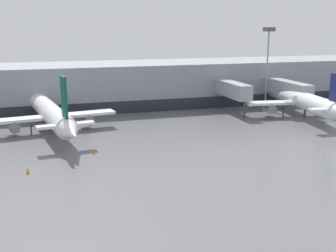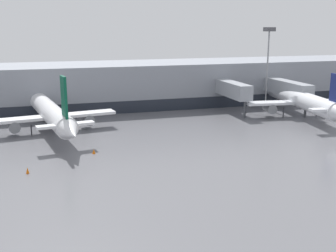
{
  "view_description": "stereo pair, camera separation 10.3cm",
  "coord_description": "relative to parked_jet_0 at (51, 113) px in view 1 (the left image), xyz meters",
  "views": [
    {
      "loc": [
        -32.64,
        -24.96,
        16.65
      ],
      "look_at": [
        -16.11,
        29.51,
        3.0
      ],
      "focal_mm": 45.0,
      "sensor_mm": 36.0,
      "label": 1
    },
    {
      "loc": [
        -32.54,
        -24.99,
        16.65
      ],
      "look_at": [
        -16.11,
        29.51,
        3.0
      ],
      "focal_mm": 45.0,
      "sensor_mm": 36.0,
      "label": 2
    }
  ],
  "objects": [
    {
      "name": "parked_jet_0",
      "position": [
        0.0,
        0.0,
        0.0
      ],
      "size": [
        20.69,
        32.37,
        10.11
      ],
      "rotation": [
        0.0,
        0.0,
        1.72
      ],
      "color": "white",
      "rests_on": "ground_plane"
    },
    {
      "name": "apron_light_mast_0",
      "position": [
        42.26,
        7.38,
        9.96
      ],
      "size": [
        1.8,
        1.8,
        16.29
      ],
      "color": "gray",
      "rests_on": "ground_plane"
    },
    {
      "name": "parked_jet_1",
      "position": [
        44.71,
        -0.65,
        0.15
      ],
      "size": [
        20.75,
        35.18,
        9.28
      ],
      "rotation": [
        0.0,
        0.0,
        1.44
      ],
      "color": "silver",
      "rests_on": "ground_plane"
    },
    {
      "name": "terminal_building",
      "position": [
        31.67,
        19.13,
        1.42
      ],
      "size": [
        160.0,
        30.14,
        9.0
      ],
      "color": "gray",
      "rests_on": "ground_plane"
    },
    {
      "name": "traffic_cone_0",
      "position": [
        4.91,
        -13.43,
        -2.77
      ],
      "size": [
        0.45,
        0.45,
        0.62
      ],
      "color": "orange",
      "rests_on": "ground_plane"
    },
    {
      "name": "traffic_cone_3",
      "position": [
        -3.38,
        -19.02,
        -2.72
      ],
      "size": [
        0.38,
        0.38,
        0.72
      ],
      "color": "orange",
      "rests_on": "ground_plane"
    }
  ]
}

